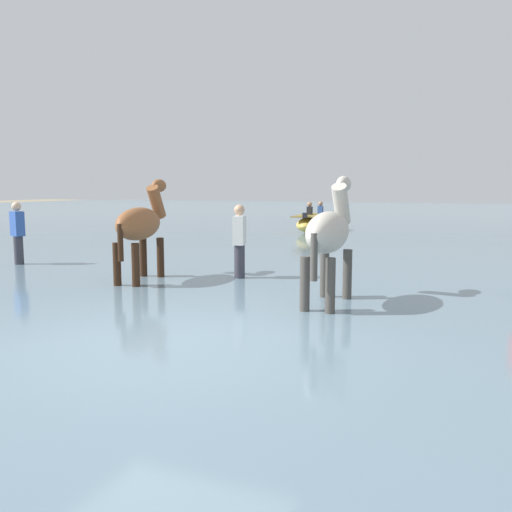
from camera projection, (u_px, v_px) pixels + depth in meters
ground_plane at (157, 366)px, 6.00m from camera, size 120.00×120.00×0.00m
water_surface at (362, 253)px, 15.08m from camera, size 90.00×90.00×0.25m
horse_lead_pinto at (329, 235)px, 7.93m from camera, size 0.55×1.95×2.13m
horse_trailing_chestnut at (141, 226)px, 9.92m from camera, size 0.74×1.95×2.11m
boat_distant_east at (314, 223)px, 20.58m from camera, size 1.40×3.13×1.14m
person_onlooker_right at (18, 237)px, 12.04m from camera, size 0.37×0.30×1.63m
person_wading_mid at (239, 245)px, 10.23m from camera, size 0.27×0.36×1.63m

